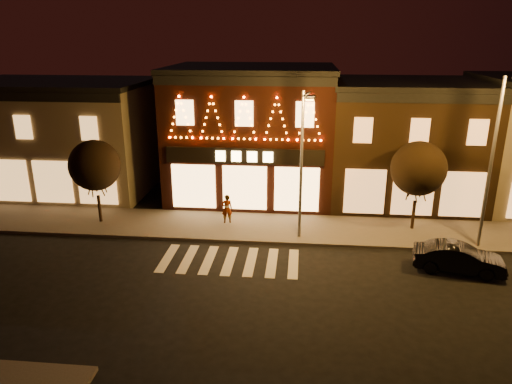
# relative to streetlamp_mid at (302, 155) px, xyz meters

# --- Properties ---
(ground) EXTENTS (120.00, 120.00, 0.00)m
(ground) POSITION_rel_streetlamp_mid_xyz_m (-3.27, -6.65, -4.55)
(ground) COLOR black
(ground) RESTS_ON ground
(sidewalk_far) EXTENTS (44.00, 4.00, 0.15)m
(sidewalk_far) POSITION_rel_streetlamp_mid_xyz_m (-1.27, 1.35, -4.47)
(sidewalk_far) COLOR #47423D
(sidewalk_far) RESTS_ON ground
(building_left) EXTENTS (12.20, 8.28, 7.30)m
(building_left) POSITION_rel_streetlamp_mid_xyz_m (-16.27, 7.35, -0.88)
(building_left) COLOR #7C7158
(building_left) RESTS_ON ground
(building_pulp) EXTENTS (10.20, 8.34, 8.30)m
(building_pulp) POSITION_rel_streetlamp_mid_xyz_m (-3.27, 7.33, -0.38)
(building_pulp) COLOR black
(building_pulp) RESTS_ON ground
(building_right_a) EXTENTS (9.20, 8.28, 7.50)m
(building_right_a) POSITION_rel_streetlamp_mid_xyz_m (6.23, 7.35, -0.78)
(building_right_a) COLOR #322111
(building_right_a) RESTS_ON ground
(streetlamp_mid) EXTENTS (0.61, 1.72, 7.49)m
(streetlamp_mid) POSITION_rel_streetlamp_mid_xyz_m (0.00, 0.00, 0.00)
(streetlamp_mid) COLOR #59595E
(streetlamp_mid) RESTS_ON sidewalk_far
(streetlamp_right) EXTENTS (0.69, 1.89, 8.26)m
(streetlamp_right) POSITION_rel_streetlamp_mid_xyz_m (8.89, -0.29, 0.45)
(streetlamp_right) COLOR #59595E
(streetlamp_right) RESTS_ON sidewalk_far
(tree_left) EXTENTS (2.78, 2.78, 4.64)m
(tree_left) POSITION_rel_streetlamp_mid_xyz_m (-11.18, 1.21, -1.15)
(tree_left) COLOR black
(tree_left) RESTS_ON sidewalk_far
(tree_right) EXTENTS (2.87, 2.87, 4.79)m
(tree_right) POSITION_rel_streetlamp_mid_xyz_m (6.04, 1.91, -1.04)
(tree_right) COLOR black
(tree_right) RESTS_ON sidewalk_far
(dark_sedan) EXTENTS (4.07, 2.05, 1.28)m
(dark_sedan) POSITION_rel_streetlamp_mid_xyz_m (7.10, -2.63, -3.91)
(dark_sedan) COLOR black
(dark_sedan) RESTS_ON ground
(pedestrian) EXTENTS (0.67, 0.53, 1.64)m
(pedestrian) POSITION_rel_streetlamp_mid_xyz_m (-4.07, 1.71, -3.58)
(pedestrian) COLOR gray
(pedestrian) RESTS_ON sidewalk_far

